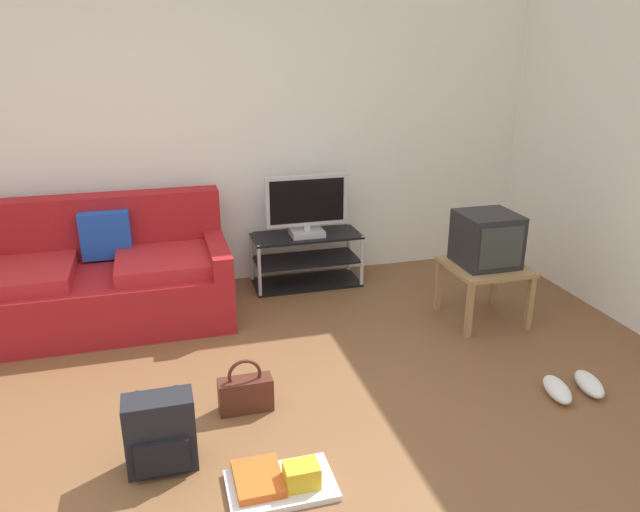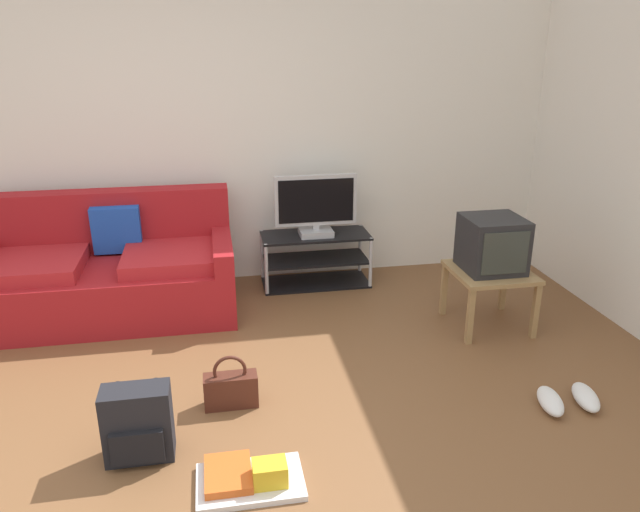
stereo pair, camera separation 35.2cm
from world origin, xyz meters
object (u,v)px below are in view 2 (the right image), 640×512
object	(u,v)px
couch	(108,272)
crt_tv	(492,244)
side_table	(490,278)
floor_tray	(249,478)
flat_tv	(316,206)
handbag	(231,389)
sneakers_pair	(568,399)
backpack	(138,424)
tv_stand	(315,259)

from	to	relation	value
couch	crt_tv	xyz separation A→B (m)	(2.72, -0.74, 0.30)
side_table	floor_tray	distance (m)	2.31
crt_tv	flat_tv	bearing A→B (deg)	138.18
handbag	sneakers_pair	distance (m)	1.92
backpack	side_table	bearing A→B (deg)	6.03
side_table	couch	bearing A→B (deg)	164.51
tv_stand	side_table	distance (m)	1.49
crt_tv	floor_tray	world-z (taller)	crt_tv
backpack	handbag	size ratio (longest dim) A/B	1.21
couch	backpack	bearing A→B (deg)	-78.27
backpack	handbag	world-z (taller)	backpack
handbag	backpack	bearing A→B (deg)	-141.64
couch	floor_tray	size ratio (longest dim) A/B	3.72
tv_stand	crt_tv	bearing A→B (deg)	-42.47
flat_tv	backpack	world-z (taller)	flat_tv
couch	sneakers_pair	bearing A→B (deg)	-33.51
floor_tray	backpack	bearing A→B (deg)	149.27
couch	side_table	xyz separation A→B (m)	(2.72, -0.75, 0.05)
backpack	sneakers_pair	world-z (taller)	backpack
handbag	floor_tray	world-z (taller)	handbag
crt_tv	handbag	bearing A→B (deg)	-159.11
couch	tv_stand	world-z (taller)	couch
tv_stand	crt_tv	size ratio (longest dim) A/B	2.24
couch	handbag	distance (m)	1.69
crt_tv	handbag	size ratio (longest dim) A/B	1.25
tv_stand	floor_tray	xyz separation A→B (m)	(-0.74, -2.38, -0.18)
crt_tv	backpack	xyz separation A→B (m)	(-2.34, -1.08, -0.43)
crt_tv	tv_stand	bearing A→B (deg)	137.53
backpack	sneakers_pair	bearing A→B (deg)	-18.16
sneakers_pair	crt_tv	bearing A→B (deg)	90.64
sneakers_pair	floor_tray	bearing A→B (deg)	-170.07
side_table	backpack	size ratio (longest dim) A/B	1.40
backpack	flat_tv	bearing A→B (deg)	40.05
handbag	flat_tv	bearing A→B (deg)	64.90
tv_stand	sneakers_pair	xyz separation A→B (m)	(1.10, -2.06, -0.17)
tv_stand	handbag	bearing A→B (deg)	-114.81
backpack	sneakers_pair	distance (m)	2.36
couch	floor_tray	xyz separation A→B (m)	(0.89, -2.13, -0.28)
tv_stand	side_table	size ratio (longest dim) A/B	1.66
side_table	handbag	world-z (taller)	side_table
side_table	tv_stand	bearing A→B (deg)	137.07
floor_tray	couch	bearing A→B (deg)	112.80
tv_stand	floor_tray	bearing A→B (deg)	-107.24
crt_tv	backpack	distance (m)	2.62
side_table	handbag	bearing A→B (deg)	-159.54
handbag	sneakers_pair	bearing A→B (deg)	-10.67
flat_tv	side_table	bearing A→B (deg)	-42.29
tv_stand	backpack	world-z (taller)	tv_stand
sneakers_pair	couch	bearing A→B (deg)	146.49
handbag	floor_tray	distance (m)	0.68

